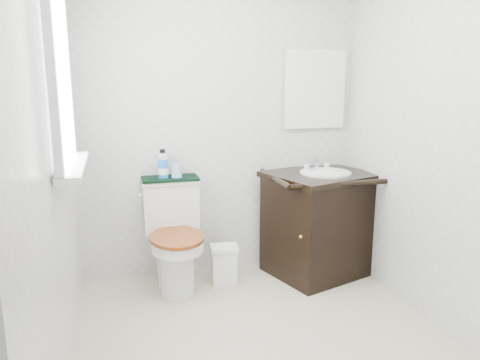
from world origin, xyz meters
name	(u,v)px	position (x,y,z in m)	size (l,w,h in m)	color
floor	(268,344)	(0.00, 0.00, 0.00)	(2.40, 2.40, 0.00)	beige
wall_back	(221,123)	(0.00, 1.20, 1.20)	(2.40, 2.40, 0.00)	silver
wall_front	(403,196)	(0.00, -1.20, 1.20)	(2.40, 2.40, 0.00)	silver
wall_left	(52,151)	(-1.10, 0.00, 1.20)	(2.40, 2.40, 0.00)	silver
wall_right	(446,136)	(1.10, 0.00, 1.20)	(2.40, 2.40, 0.00)	silver
window	(58,76)	(-1.07, 0.25, 1.55)	(0.02, 0.70, 0.90)	white
mirror	(315,89)	(0.77, 1.18, 1.45)	(0.50, 0.02, 0.60)	silver
toilet	(174,241)	(-0.42, 0.97, 0.35)	(0.43, 0.62, 0.79)	silver
vanity	(319,221)	(0.72, 0.90, 0.43)	(0.92, 0.85, 0.92)	black
trash_bin	(224,264)	(-0.05, 0.91, 0.15)	(0.22, 0.19, 0.29)	white
towel	(170,178)	(-0.42, 1.09, 0.80)	(0.42, 0.22, 0.02)	black
mouthwash_bottle	(163,165)	(-0.47, 1.08, 0.91)	(0.08, 0.08, 0.22)	blue
cup	(177,171)	(-0.37, 1.08, 0.86)	(0.08, 0.08, 0.10)	#86AFDC
soap_bar	(312,169)	(0.70, 1.02, 0.83)	(0.06, 0.04, 0.02)	teal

